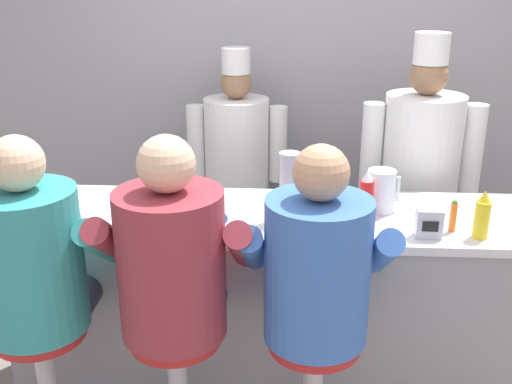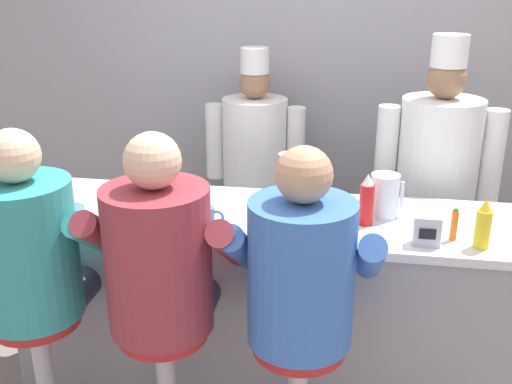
# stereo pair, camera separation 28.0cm
# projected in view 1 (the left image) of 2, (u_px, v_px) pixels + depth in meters

# --- Properties ---
(wall_back) EXTENTS (10.00, 0.06, 2.70)m
(wall_back) POSITION_uv_depth(u_px,v_px,m) (285.00, 86.00, 4.07)
(wall_back) COLOR #99999E
(wall_back) RESTS_ON ground_plane
(diner_counter) EXTENTS (2.60, 0.68, 0.99)m
(diner_counter) POSITION_uv_depth(u_px,v_px,m) (278.00, 303.00, 3.05)
(diner_counter) COLOR gray
(diner_counter) RESTS_ON ground_plane
(ketchup_bottle_red) EXTENTS (0.07, 0.07, 0.25)m
(ketchup_bottle_red) POSITION_uv_depth(u_px,v_px,m) (366.00, 197.00, 2.76)
(ketchup_bottle_red) COLOR red
(ketchup_bottle_red) RESTS_ON diner_counter
(mustard_bottle_yellow) EXTENTS (0.07, 0.07, 0.22)m
(mustard_bottle_yellow) POSITION_uv_depth(u_px,v_px,m) (482.00, 216.00, 2.58)
(mustard_bottle_yellow) COLOR yellow
(mustard_bottle_yellow) RESTS_ON diner_counter
(hot_sauce_bottle_orange) EXTENTS (0.03, 0.03, 0.15)m
(hot_sauce_bottle_orange) POSITION_uv_depth(u_px,v_px,m) (453.00, 216.00, 2.66)
(hot_sauce_bottle_orange) COLOR orange
(hot_sauce_bottle_orange) RESTS_ON diner_counter
(water_pitcher_clear) EXTENTS (0.16, 0.14, 0.21)m
(water_pitcher_clear) POSITION_uv_depth(u_px,v_px,m) (381.00, 191.00, 2.87)
(water_pitcher_clear) COLOR silver
(water_pitcher_clear) RESTS_ON diner_counter
(breakfast_plate) EXTENTS (0.27, 0.27, 0.05)m
(breakfast_plate) POSITION_uv_depth(u_px,v_px,m) (152.00, 207.00, 2.91)
(breakfast_plate) COLOR white
(breakfast_plate) RESTS_ON diner_counter
(cereal_bowl) EXTENTS (0.16, 0.16, 0.05)m
(cereal_bowl) POSITION_uv_depth(u_px,v_px,m) (64.00, 221.00, 2.72)
(cereal_bowl) COLOR #4C7FB7
(cereal_bowl) RESTS_ON diner_counter
(coffee_mug_white) EXTENTS (0.12, 0.08, 0.08)m
(coffee_mug_white) POSITION_uv_depth(u_px,v_px,m) (20.00, 214.00, 2.77)
(coffee_mug_white) COLOR white
(coffee_mug_white) RESTS_ON diner_counter
(coffee_mug_blue) EXTENTS (0.12, 0.08, 0.10)m
(coffee_mug_blue) POSITION_uv_depth(u_px,v_px,m) (210.00, 219.00, 2.68)
(coffee_mug_blue) COLOR #4C7AB2
(coffee_mug_blue) RESTS_ON diner_counter
(cup_stack_steel) EXTENTS (0.10, 0.10, 0.32)m
(cup_stack_steel) POSITION_uv_depth(u_px,v_px,m) (289.00, 186.00, 2.77)
(cup_stack_steel) COLOR #B7BABF
(cup_stack_steel) RESTS_ON diner_counter
(napkin_dispenser_chrome) EXTENTS (0.11, 0.07, 0.13)m
(napkin_dispenser_chrome) POSITION_uv_depth(u_px,v_px,m) (429.00, 223.00, 2.60)
(napkin_dispenser_chrome) COLOR silver
(napkin_dispenser_chrome) RESTS_ON diner_counter
(diner_seated_teal) EXTENTS (0.64, 0.63, 1.52)m
(diner_seated_teal) POSITION_uv_depth(u_px,v_px,m) (35.00, 269.00, 2.41)
(diner_seated_teal) COLOR #B2B5BA
(diner_seated_teal) RESTS_ON ground_plane
(diner_seated_maroon) EXTENTS (0.64, 0.64, 1.54)m
(diner_seated_maroon) POSITION_uv_depth(u_px,v_px,m) (174.00, 272.00, 2.38)
(diner_seated_maroon) COLOR #B2B5BA
(diner_seated_maroon) RESTS_ON ground_plane
(diner_seated_blue) EXTENTS (0.62, 0.62, 1.51)m
(diner_seated_blue) POSITION_uv_depth(u_px,v_px,m) (316.00, 279.00, 2.35)
(diner_seated_blue) COLOR #B2B5BA
(diner_seated_blue) RESTS_ON ground_plane
(cook_in_whites_near) EXTENTS (0.64, 0.41, 1.65)m
(cook_in_whites_near) POSITION_uv_depth(u_px,v_px,m) (237.00, 164.00, 3.89)
(cook_in_whites_near) COLOR #232328
(cook_in_whites_near) RESTS_ON ground_plane
(cook_in_whites_far) EXTENTS (0.69, 0.45, 1.78)m
(cook_in_whites_far) POSITION_uv_depth(u_px,v_px,m) (419.00, 173.00, 3.49)
(cook_in_whites_far) COLOR #232328
(cook_in_whites_far) RESTS_ON ground_plane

